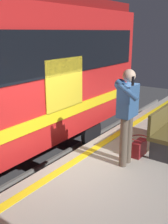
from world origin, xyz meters
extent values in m
plane|color=#3D3D3F|center=(0.00, 0.00, 0.00)|extent=(23.88, 23.88, 0.00)
cube|color=yellow|center=(0.00, 0.30, 0.98)|extent=(12.87, 0.16, 0.01)
cube|color=slate|center=(0.00, -1.24, 0.08)|extent=(17.07, 0.08, 0.16)
cube|color=yellow|center=(1.15, -0.50, 1.60)|extent=(9.50, 0.03, 0.24)
cube|color=gold|center=(-0.60, -0.50, 2.25)|extent=(1.22, 0.02, 1.08)
cylinder|color=black|center=(-2.10, -0.81, 0.58)|extent=(0.84, 0.12, 0.84)
cylinder|color=black|center=(-2.10, -3.12, 0.58)|extent=(0.84, 0.12, 0.84)
cylinder|color=brown|center=(-0.42, 1.11, 1.43)|extent=(0.14, 0.14, 0.92)
cylinder|color=brown|center=(-0.24, 1.11, 1.43)|extent=(0.14, 0.14, 0.92)
cube|color=#2D517F|center=(-0.33, 1.11, 2.18)|extent=(0.40, 0.24, 0.56)
sphere|color=#2D517F|center=(-0.33, 0.95, 2.44)|extent=(0.20, 0.20, 0.20)
sphere|color=beige|center=(-0.33, 1.11, 2.61)|extent=(0.22, 0.22, 0.22)
cylinder|color=#2D517F|center=(-0.58, 1.11, 2.12)|extent=(0.09, 0.09, 0.51)
cylinder|color=#2D517F|center=(-0.10, 1.19, 2.41)|extent=(0.09, 0.42, 0.33)
cube|color=black|center=(-0.10, 1.29, 2.57)|extent=(0.07, 0.02, 0.15)
cube|color=maroon|center=(-0.79, 1.18, 1.13)|extent=(0.38, 0.17, 0.31)
torus|color=maroon|center=(-0.79, 1.18, 1.34)|extent=(0.34, 0.34, 0.02)
cube|color=brown|center=(-1.42, 1.40, 1.67)|extent=(1.55, 0.06, 0.40)
cube|color=#333338|center=(-0.80, 1.59, 1.20)|extent=(0.06, 0.40, 0.45)
camera|label=1|loc=(3.75, 3.06, 3.33)|focal=42.82mm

